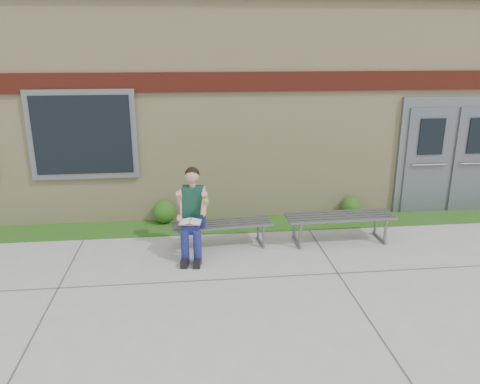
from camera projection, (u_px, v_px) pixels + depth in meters
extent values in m
plane|color=#9E9E99|center=(278.00, 294.00, 6.32)|extent=(80.00, 80.00, 0.00)
cube|color=#234311|center=(252.00, 224.00, 8.79)|extent=(16.00, 0.80, 0.02)
cube|color=beige|center=(234.00, 98.00, 11.42)|extent=(16.00, 6.00, 4.00)
cube|color=#3F3F42|center=(234.00, 6.00, 10.79)|extent=(16.20, 6.20, 0.20)
cube|color=maroon|center=(250.00, 82.00, 8.36)|extent=(16.00, 0.06, 0.35)
cube|color=slate|center=(83.00, 135.00, 8.31)|extent=(1.90, 0.08, 1.60)
cube|color=black|center=(82.00, 135.00, 8.27)|extent=(1.70, 0.04, 1.40)
cube|color=slate|center=(451.00, 155.00, 9.21)|extent=(2.20, 0.08, 2.30)
cube|color=#545A65|center=(427.00, 162.00, 9.14)|extent=(0.92, 0.06, 2.10)
cube|color=#545A65|center=(475.00, 160.00, 9.24)|extent=(0.92, 0.06, 2.10)
cube|color=slate|center=(222.00, 224.00, 7.71)|extent=(1.67, 0.60, 0.03)
cube|color=slate|center=(183.00, 238.00, 7.71)|extent=(0.08, 0.46, 0.37)
cube|color=slate|center=(261.00, 234.00, 7.85)|extent=(0.08, 0.46, 0.37)
cube|color=slate|center=(340.00, 216.00, 7.91)|extent=(1.85, 0.54, 0.04)
cube|color=slate|center=(297.00, 232.00, 7.90)|extent=(0.05, 0.51, 0.42)
cube|color=slate|center=(381.00, 228.00, 8.06)|extent=(0.05, 0.51, 0.42)
cube|color=navy|center=(194.00, 220.00, 7.59)|extent=(0.39, 0.30, 0.17)
cube|color=#113E32|center=(193.00, 201.00, 7.47)|extent=(0.37, 0.26, 0.49)
sphere|color=tan|center=(192.00, 176.00, 7.33)|extent=(0.25, 0.25, 0.22)
sphere|color=black|center=(192.00, 174.00, 7.35)|extent=(0.26, 0.26, 0.23)
cylinder|color=navy|center=(185.00, 225.00, 7.32)|extent=(0.22, 0.46, 0.16)
cylinder|color=navy|center=(198.00, 225.00, 7.32)|extent=(0.22, 0.46, 0.16)
cylinder|color=navy|center=(185.00, 247.00, 7.16)|extent=(0.13, 0.13, 0.53)
cylinder|color=navy|center=(197.00, 247.00, 7.15)|extent=(0.13, 0.13, 0.53)
cube|color=black|center=(185.00, 262.00, 7.15)|extent=(0.14, 0.29, 0.11)
cube|color=black|center=(197.00, 262.00, 7.14)|extent=(0.14, 0.29, 0.11)
cylinder|color=tan|center=(180.00, 199.00, 7.40)|extent=(0.13, 0.25, 0.28)
cylinder|color=tan|center=(205.00, 199.00, 7.38)|extent=(0.13, 0.25, 0.28)
cube|color=white|center=(190.00, 222.00, 7.17)|extent=(0.36, 0.28, 0.02)
cube|color=#DD526D|center=(190.00, 222.00, 7.17)|extent=(0.36, 0.29, 0.01)
sphere|color=#70C735|center=(206.00, 201.00, 7.24)|extent=(0.09, 0.09, 0.09)
sphere|color=#234311|center=(164.00, 212.00, 8.78)|extent=(0.43, 0.43, 0.43)
sphere|color=#234311|center=(351.00, 206.00, 9.17)|extent=(0.37, 0.37, 0.37)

